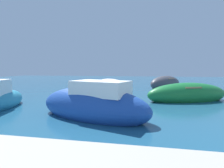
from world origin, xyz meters
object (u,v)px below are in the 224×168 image
at_px(moored_boat_2, 165,83).
at_px(moored_boat_3, 93,105).
at_px(moored_boat_4, 187,94).
at_px(moored_boat_8, 1,100).
at_px(moored_boat_0, 111,86).

xyz_separation_m(moored_boat_2, moored_boat_3, (-4.04, -12.48, 0.08)).
bearing_deg(moored_boat_3, moored_boat_2, -90.02).
bearing_deg(moored_boat_4, moored_boat_8, -179.62).
height_order(moored_boat_4, moored_boat_8, moored_boat_8).
xyz_separation_m(moored_boat_0, moored_boat_2, (5.14, 3.16, 0.06)).
height_order(moored_boat_3, moored_boat_4, moored_boat_3).
xyz_separation_m(moored_boat_3, moored_boat_4, (4.61, 4.77, -0.12)).
xyz_separation_m(moored_boat_2, moored_boat_8, (-9.17, -11.61, -0.03)).
bearing_deg(moored_boat_4, moored_boat_2, 72.83).
distance_m(moored_boat_2, moored_boat_8, 14.79).
bearing_deg(moored_boat_2, moored_boat_3, -159.06).
bearing_deg(moored_boat_2, moored_boat_4, -136.87).
height_order(moored_boat_3, moored_boat_8, moored_boat_3).
relative_size(moored_boat_0, moored_boat_2, 1.02).
height_order(moored_boat_0, moored_boat_8, moored_boat_8).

